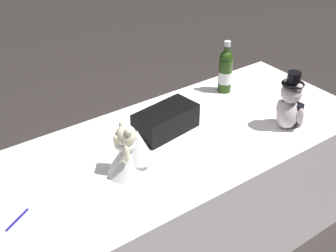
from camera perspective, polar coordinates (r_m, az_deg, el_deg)
The scene contains 7 objects.
ground_plane at distance 2.52m, azimuth 0.00°, elevation -15.73°, with size 12.00×12.00×0.00m, color #2D2826.
reception_table at distance 2.27m, azimuth 0.00°, elevation -9.75°, with size 2.04×0.80×0.71m, color white.
teddy_bear_groom at distance 2.18m, azimuth 15.48°, elevation 2.59°, with size 0.14×0.15×0.30m.
teddy_bear_bride at distance 1.83m, azimuth -4.93°, elevation -3.21°, with size 0.22×0.18×0.23m.
champagne_bottle at distance 2.45m, azimuth 7.41°, elevation 7.10°, with size 0.08×0.08×0.29m.
signing_pen at distance 1.75m, azimuth -18.75°, elevation -11.24°, with size 0.11×0.07×0.01m.
gift_case_black at distance 2.10m, azimuth -0.28°, elevation 0.71°, with size 0.33×0.19×0.12m.
Camera 1 is at (-0.97, -1.36, 1.88)m, focal length 47.28 mm.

